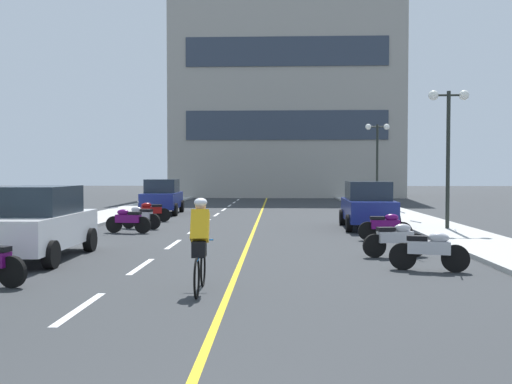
{
  "coord_description": "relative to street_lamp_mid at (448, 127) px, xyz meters",
  "views": [
    {
      "loc": [
        1.12,
        -2.69,
        2.15
      ],
      "look_at": [
        0.36,
        17.55,
        1.46
      ],
      "focal_mm": 39.35,
      "sensor_mm": 36.0,
      "label": 1
    }
  ],
  "objects": [
    {
      "name": "curb_left",
      "position": [
        -14.56,
        5.97,
        -3.75
      ],
      "size": [
        2.4,
        72.0,
        0.12
      ],
      "primitive_type": "cube",
      "color": "#A8A8A3",
      "rests_on": "ground"
    },
    {
      "name": "motorcycle_7",
      "position": [
        -11.47,
        0.51,
        -3.34
      ],
      "size": [
        1.64,
        0.8,
        0.92
      ],
      "color": "black",
      "rests_on": "ground"
    },
    {
      "name": "motorcycle_4",
      "position": [
        -3.22,
        -6.38,
        -3.34
      ],
      "size": [
        1.69,
        0.63,
        0.92
      ],
      "color": "black",
      "rests_on": "ground"
    },
    {
      "name": "motorcycle_3",
      "position": [
        -2.91,
        -8.41,
        -3.34
      ],
      "size": [
        1.67,
        0.7,
        0.92
      ],
      "color": "black",
      "rests_on": "ground"
    },
    {
      "name": "lane_dash_5",
      "position": [
        -9.36,
        3.97,
        -3.81
      ],
      "size": [
        0.14,
        2.2,
        0.01
      ],
      "primitive_type": "cube",
      "color": "silver",
      "rests_on": "ground"
    },
    {
      "name": "lane_dash_8",
      "position": [
        -9.36,
        15.97,
        -3.81
      ],
      "size": [
        0.14,
        2.2,
        0.01
      ],
      "primitive_type": "cube",
      "color": "silver",
      "rests_on": "ground"
    },
    {
      "name": "lane_dash_11",
      "position": [
        -9.36,
        27.97,
        -3.81
      ],
      "size": [
        0.14,
        2.2,
        0.01
      ],
      "primitive_type": "cube",
      "color": "silver",
      "rests_on": "ground"
    },
    {
      "name": "lane_dash_6",
      "position": [
        -9.36,
        7.97,
        -3.81
      ],
      "size": [
        0.14,
        2.2,
        0.01
      ],
      "primitive_type": "cube",
      "color": "silver",
      "rests_on": "ground"
    },
    {
      "name": "street_lamp_far",
      "position": [
        -0.18,
        13.46,
        -0.03
      ],
      "size": [
        1.46,
        0.36,
        5.0
      ],
      "color": "black",
      "rests_on": "curb_right"
    },
    {
      "name": "office_building",
      "position": [
        -5.44,
        31.36,
        6.52
      ],
      "size": [
        20.38,
        8.9,
        20.68
      ],
      "color": "#9E998E",
      "rests_on": "ground"
    },
    {
      "name": "parked_car_mid",
      "position": [
        -2.73,
        1.06,
        -2.9
      ],
      "size": [
        2.02,
        4.25,
        1.82
      ],
      "color": "black",
      "rests_on": "ground"
    },
    {
      "name": "lane_dash_1",
      "position": [
        -9.36,
        -12.03,
        -3.81
      ],
      "size": [
        0.14,
        2.2,
        0.01
      ],
      "primitive_type": "cube",
      "color": "silver",
      "rests_on": "ground"
    },
    {
      "name": "ground_plane",
      "position": [
        -7.36,
        2.97,
        -3.81
      ],
      "size": [
        140.0,
        140.0,
        0.0
      ],
      "primitive_type": "plane",
      "color": "#2D3033"
    },
    {
      "name": "lane_dash_9",
      "position": [
        -9.36,
        19.97,
        -3.81
      ],
      "size": [
        0.14,
        2.2,
        0.01
      ],
      "primitive_type": "cube",
      "color": "silver",
      "rests_on": "ground"
    },
    {
      "name": "lane_dash_10",
      "position": [
        -9.36,
        23.97,
        -3.81
      ],
      "size": [
        0.14,
        2.2,
        0.01
      ],
      "primitive_type": "cube",
      "color": "silver",
      "rests_on": "ground"
    },
    {
      "name": "motorcycle_6",
      "position": [
        -11.56,
        -0.98,
        -3.34
      ],
      "size": [
        1.69,
        0.61,
        0.92
      ],
      "color": "black",
      "rests_on": "ground"
    },
    {
      "name": "lane_dash_3",
      "position": [
        -9.36,
        -4.03,
        -3.81
      ],
      "size": [
        0.14,
        2.2,
        0.01
      ],
      "primitive_type": "cube",
      "color": "silver",
      "rests_on": "ground"
    },
    {
      "name": "motorcycle_8",
      "position": [
        -11.75,
        3.5,
        -3.34
      ],
      "size": [
        1.65,
        0.77,
        0.92
      ],
      "color": "black",
      "rests_on": "ground"
    },
    {
      "name": "lane_dash_7",
      "position": [
        -9.36,
        11.97,
        -3.81
      ],
      "size": [
        0.14,
        2.2,
        0.01
      ],
      "primitive_type": "cube",
      "color": "silver",
      "rests_on": "ground"
    },
    {
      "name": "lane_dash_2",
      "position": [
        -9.36,
        -8.03,
        -3.81
      ],
      "size": [
        0.14,
        2.2,
        0.01
      ],
      "primitive_type": "cube",
      "color": "silver",
      "rests_on": "ground"
    },
    {
      "name": "parked_car_far",
      "position": [
        -12.26,
        8.42,
        -2.9
      ],
      "size": [
        2.1,
        4.28,
        1.82
      ],
      "color": "black",
      "rests_on": "ground"
    },
    {
      "name": "street_lamp_mid",
      "position": [
        0.0,
        0.0,
        0.0
      ],
      "size": [
        1.46,
        0.36,
        5.04
      ],
      "color": "black",
      "rests_on": "curb_right"
    },
    {
      "name": "motorcycle_5",
      "position": [
        -2.8,
        -2.89,
        -3.34
      ],
      "size": [
        1.7,
        0.6,
        0.92
      ],
      "color": "black",
      "rests_on": "ground"
    },
    {
      "name": "cyclist_rider",
      "position": [
        -7.63,
        -10.69,
        -2.93
      ],
      "size": [
        0.42,
        1.77,
        1.71
      ],
      "color": "black",
      "rests_on": "ground"
    },
    {
      "name": "parked_car_near",
      "position": [
        -12.18,
        -7.05,
        -2.9
      ],
      "size": [
        2.0,
        4.24,
        1.82
      ],
      "color": "black",
      "rests_on": "ground"
    },
    {
      "name": "curb_right",
      "position": [
        -0.16,
        5.97,
        -3.75
      ],
      "size": [
        2.4,
        72.0,
        0.12
      ],
      "primitive_type": "cube",
      "color": "#A8A8A3",
      "rests_on": "ground"
    },
    {
      "name": "centre_line_yellow",
      "position": [
        -7.11,
        5.97,
        -3.81
      ],
      "size": [
        0.12,
        66.0,
        0.01
      ],
      "primitive_type": "cube",
      "color": "gold",
      "rests_on": "ground"
    },
    {
      "name": "lane_dash_4",
      "position": [
        -9.36,
        -0.03,
        -3.81
      ],
      "size": [
        0.14,
        2.2,
        0.01
      ],
      "primitive_type": "cube",
      "color": "silver",
      "rests_on": "ground"
    }
  ]
}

